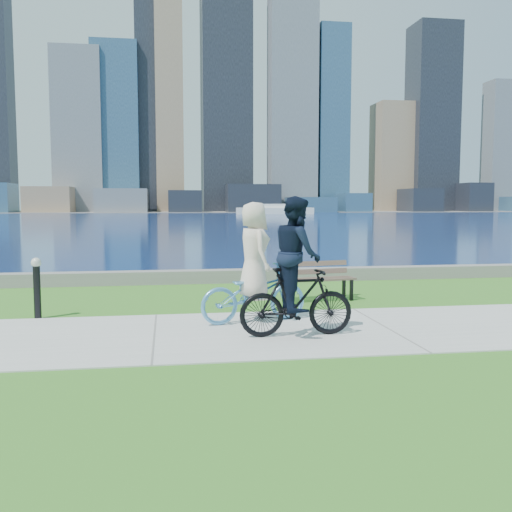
{
  "coord_description": "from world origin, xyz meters",
  "views": [
    {
      "loc": [
        -3.77,
        -9.36,
        2.2
      ],
      "look_at": [
        -1.96,
        2.19,
        1.1
      ],
      "focal_mm": 40.0,
      "sensor_mm": 36.0,
      "label": 1
    }
  ],
  "objects_px": {
    "park_bench": "(316,277)",
    "cyclist_man": "(297,278)",
    "bollard_lamp": "(37,284)",
    "cyclist_woman": "(254,278)"
  },
  "relations": [
    {
      "from": "park_bench",
      "to": "bollard_lamp",
      "type": "bearing_deg",
      "value": -177.01
    },
    {
      "from": "park_bench",
      "to": "cyclist_woman",
      "type": "distance_m",
      "value": 2.84
    },
    {
      "from": "cyclist_man",
      "to": "cyclist_woman",
      "type": "bearing_deg",
      "value": 22.67
    },
    {
      "from": "bollard_lamp",
      "to": "cyclist_man",
      "type": "bearing_deg",
      "value": -26.08
    },
    {
      "from": "cyclist_woman",
      "to": "cyclist_man",
      "type": "xyz_separation_m",
      "value": [
        0.52,
        -1.18,
        0.15
      ]
    },
    {
      "from": "park_bench",
      "to": "cyclist_man",
      "type": "xyz_separation_m",
      "value": [
        -1.24,
        -3.39,
        0.45
      ]
    },
    {
      "from": "bollard_lamp",
      "to": "cyclist_woman",
      "type": "height_order",
      "value": "cyclist_woman"
    },
    {
      "from": "park_bench",
      "to": "cyclist_woman",
      "type": "relative_size",
      "value": 0.8
    },
    {
      "from": "park_bench",
      "to": "cyclist_man",
      "type": "bearing_deg",
      "value": -118.69
    },
    {
      "from": "park_bench",
      "to": "cyclist_man",
      "type": "distance_m",
      "value": 3.64
    }
  ]
}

